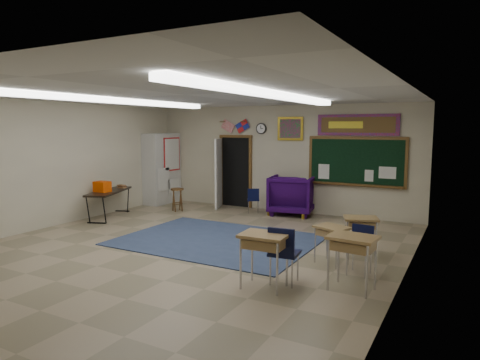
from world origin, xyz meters
The scene contains 24 objects.
floor centered at (0.00, 0.00, 0.00)m, with size 9.00×9.00×0.00m, color gray.
back_wall centered at (0.00, 4.50, 1.50)m, with size 8.00×0.04×3.00m, color beige.
left_wall centered at (-4.00, 0.00, 1.50)m, with size 0.04×9.00×3.00m, color beige.
right_wall centered at (4.00, 0.00, 1.50)m, with size 0.04×9.00×3.00m, color beige.
ceiling centered at (0.00, 0.00, 3.00)m, with size 8.00×9.00×0.04m, color #B8B8B4.
area_rug centered at (0.20, 0.80, 0.01)m, with size 4.00×3.00×0.02m, color navy.
fluorescent_strips centered at (0.00, 0.00, 2.94)m, with size 3.86×6.00×0.10m, color white, non-canonical shape.
doorway centered at (-1.50, 4.35, 1.06)m, with size 1.10×0.89×2.16m.
chalkboard centered at (2.20, 4.46, 1.46)m, with size 2.55×0.14×1.30m.
bulletin_board centered at (2.20, 4.47, 2.45)m, with size 2.10×0.05×0.55m.
framed_art_print centered at (0.35, 4.47, 2.35)m, with size 0.75×0.05×0.65m.
wall_clock centered at (-0.55, 4.47, 2.35)m, with size 0.32×0.05×0.32m.
wall_flags centered at (-1.40, 4.44, 2.48)m, with size 1.16×0.06×0.70m, color red, non-canonical shape.
storage_cabinet centered at (-3.71, 3.85, 1.10)m, with size 0.59×1.25×2.20m.
wingback_armchair centered at (0.56, 4.15, 0.54)m, with size 1.16×1.19×1.08m, color #1F0537.
student_chair_reading centered at (-0.48, 3.83, 0.35)m, with size 0.35×0.35×0.70m, color black, non-canonical shape.
student_chair_desk_a centered at (2.42, -0.84, 0.45)m, with size 0.45×0.45×0.90m, color black, non-canonical shape.
student_chair_desk_b centered at (3.34, 0.10, 0.40)m, with size 0.40×0.40×0.79m, color black, non-canonical shape.
student_desk_front_left centered at (2.78, 0.43, 0.38)m, with size 0.68×0.60×0.67m.
student_desk_front_right centered at (3.11, 1.15, 0.41)m, with size 0.73×0.64×0.73m.
student_desk_back_left centered at (2.23, -1.17, 0.46)m, with size 0.71×0.55×0.83m.
student_desk_back_right centered at (3.40, -0.63, 0.46)m, with size 0.73×0.58×0.82m.
folding_table centered at (-3.56, 1.43, 0.39)m, with size 1.18×1.83×0.99m.
wooden_stool centered at (-2.49, 3.00, 0.34)m, with size 0.37×0.37×0.65m.
Camera 1 is at (4.86, -6.74, 2.38)m, focal length 32.00 mm.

